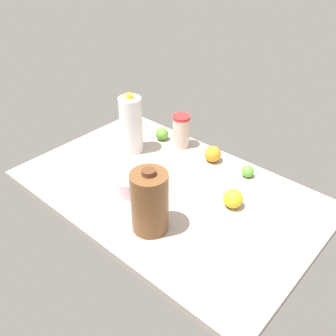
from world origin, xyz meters
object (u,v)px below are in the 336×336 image
at_px(tumbler_cup, 181,131).
at_px(lime_beside_bowl, 162,134).
at_px(chocolate_milk_jug, 150,202).
at_px(orange_by_jug, 213,154).
at_px(milk_jug, 131,125).
at_px(mixing_bowl, 129,182).
at_px(lime_far_back, 248,171).
at_px(lemon_near_front, 233,199).

xyz_separation_m(tumbler_cup, lime_beside_bowl, (0.11, 0.02, -0.05)).
xyz_separation_m(tumbler_cup, chocolate_milk_jug, (-0.28, 0.50, 0.04)).
bearing_deg(chocolate_milk_jug, lime_beside_bowl, -51.30).
relative_size(tumbler_cup, orange_by_jug, 2.17).
distance_m(milk_jug, tumbler_cup, 0.24).
xyz_separation_m(mixing_bowl, lime_beside_bowl, (0.17, -0.38, -0.00)).
height_order(mixing_bowl, chocolate_milk_jug, chocolate_milk_jug).
bearing_deg(lime_beside_bowl, chocolate_milk_jug, 128.70).
xyz_separation_m(tumbler_cup, lime_far_back, (-0.37, 0.01, -0.05)).
height_order(chocolate_milk_jug, lemon_near_front, chocolate_milk_jug).
bearing_deg(orange_by_jug, lemon_near_front, 139.91).
bearing_deg(orange_by_jug, tumbler_cup, -2.33).
bearing_deg(mixing_bowl, lime_beside_bowl, -66.09).
distance_m(milk_jug, orange_by_jug, 0.39).
bearing_deg(milk_jug, lime_far_back, -161.38).
bearing_deg(chocolate_milk_jug, milk_jug, -37.03).
bearing_deg(chocolate_milk_jug, lemon_near_front, -117.97).
bearing_deg(lime_far_back, mixing_bowl, 51.93).
xyz_separation_m(orange_by_jug, lemon_near_front, (-0.24, 0.20, 0.00)).
relative_size(tumbler_cup, lemon_near_front, 2.12).
bearing_deg(lime_beside_bowl, mixing_bowl, 113.91).
height_order(milk_jug, chocolate_milk_jug, milk_jug).
xyz_separation_m(orange_by_jug, lime_far_back, (-0.18, -0.00, -0.01)).
height_order(chocolate_milk_jug, lime_beside_bowl, chocolate_milk_jug).
relative_size(mixing_bowl, lime_beside_bowl, 2.37).
bearing_deg(lime_far_back, lime_beside_bowl, 1.44).
distance_m(orange_by_jug, lime_beside_bowl, 0.30).
distance_m(chocolate_milk_jug, lime_far_back, 0.51).
relative_size(tumbler_cup, lime_beside_bowl, 2.52).
relative_size(milk_jug, tumbler_cup, 1.77).
height_order(chocolate_milk_jug, orange_by_jug, chocolate_milk_jug).
xyz_separation_m(milk_jug, tumbler_cup, (-0.15, -0.18, -0.05)).
relative_size(chocolate_milk_jug, lime_far_back, 4.80).
xyz_separation_m(mixing_bowl, lemon_near_front, (-0.37, -0.19, 0.00)).
bearing_deg(lime_far_back, chocolate_milk_jug, 79.47).
bearing_deg(chocolate_milk_jug, tumbler_cup, -60.84).
bearing_deg(orange_by_jug, milk_jug, 27.03).
bearing_deg(chocolate_milk_jug, mixing_bowl, -24.74).
distance_m(mixing_bowl, chocolate_milk_jug, 0.25).
bearing_deg(lemon_near_front, milk_jug, -3.12).
height_order(mixing_bowl, orange_by_jug, orange_by_jug).
distance_m(milk_jug, mixing_bowl, 0.32).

